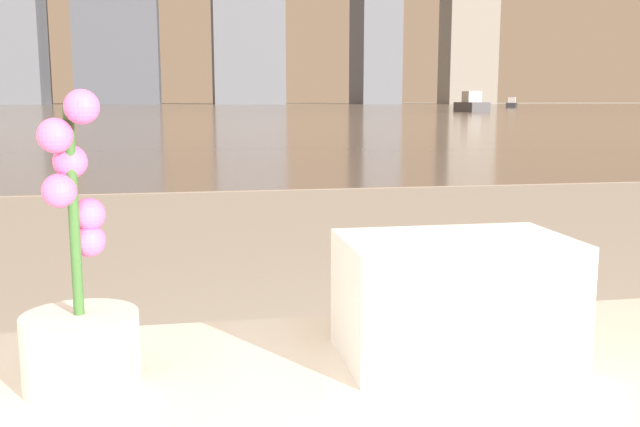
% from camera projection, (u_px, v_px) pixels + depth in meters
% --- Properties ---
extents(potted_orchid, '(0.13, 0.13, 0.35)m').
position_uv_depth(potted_orchid, '(80.00, 318.00, 0.83)').
color(potted_orchid, silver).
rests_on(potted_orchid, bathtub).
extents(towel_stack, '(0.29, 0.18, 0.16)m').
position_uv_depth(towel_stack, '(454.00, 297.00, 0.93)').
color(towel_stack, white).
rests_on(towel_stack, bathtub).
extents(harbor_water, '(180.00, 110.00, 0.01)m').
position_uv_depth(harbor_water, '(194.00, 109.00, 60.43)').
color(harbor_water, gray).
rests_on(harbor_water, ground_plane).
extents(harbor_boat_1, '(1.39, 3.76, 1.40)m').
position_uv_depth(harbor_boat_1, '(471.00, 105.00, 48.85)').
color(harbor_boat_1, '#4C4C51').
rests_on(harbor_boat_1, harbor_water).
extents(harbor_boat_2, '(2.17, 2.86, 1.03)m').
position_uv_depth(harbor_boat_2, '(512.00, 104.00, 71.88)').
color(harbor_boat_2, '#2D2D33').
rests_on(harbor_boat_2, harbor_water).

